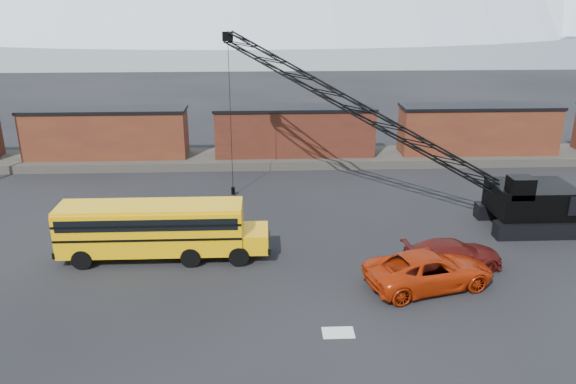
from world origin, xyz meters
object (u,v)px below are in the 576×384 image
(school_bus, at_px, (158,228))
(red_pickup, at_px, (429,269))
(crawler_crane, at_px, (364,113))
(maroon_suv, at_px, (453,254))

(school_bus, bearing_deg, red_pickup, -14.93)
(school_bus, xyz_separation_m, crawler_crane, (12.36, 6.73, 4.94))
(school_bus, distance_m, maroon_suv, 16.10)
(maroon_suv, relative_size, crawler_crane, 0.24)
(school_bus, height_order, crawler_crane, crawler_crane)
(maroon_suv, height_order, crawler_crane, crawler_crane)
(school_bus, xyz_separation_m, maroon_suv, (15.96, -1.88, -1.01))
(red_pickup, bearing_deg, school_bus, 59.93)
(maroon_suv, xyz_separation_m, crawler_crane, (-3.60, 8.62, 5.95))
(maroon_suv, bearing_deg, red_pickup, 129.13)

